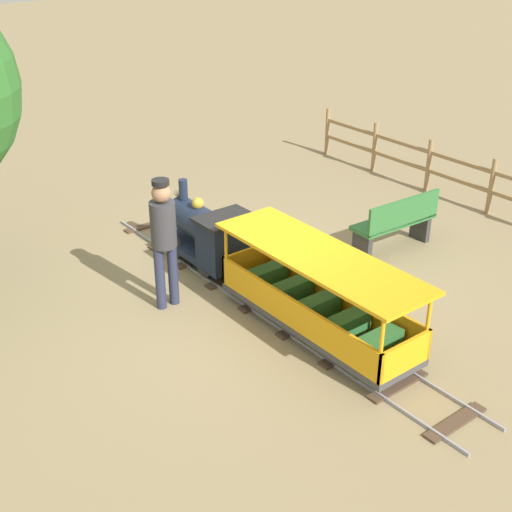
% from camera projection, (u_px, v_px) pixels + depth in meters
% --- Properties ---
extents(ground_plane, '(60.00, 60.00, 0.00)m').
position_uv_depth(ground_plane, '(253.00, 294.00, 8.71)').
color(ground_plane, '#8C7A56').
extents(track, '(0.77, 6.40, 0.04)m').
position_uv_depth(track, '(266.00, 301.00, 8.53)').
color(track, gray).
rests_on(track, ground_plane).
extents(locomotive, '(0.73, 1.45, 1.02)m').
position_uv_depth(locomotive, '(209.00, 234.00, 9.16)').
color(locomotive, '#192338').
rests_on(locomotive, ground_plane).
extents(passenger_car, '(0.83, 2.70, 0.97)m').
position_uv_depth(passenger_car, '(317.00, 302.00, 7.71)').
color(passenger_car, '#3F3F3F').
rests_on(passenger_car, ground_plane).
extents(conductor_person, '(0.30, 0.30, 1.62)m').
position_uv_depth(conductor_person, '(164.00, 234.00, 8.03)').
color(conductor_person, '#282D47').
rests_on(conductor_person, ground_plane).
extents(park_bench, '(1.32, 0.46, 0.82)m').
position_uv_depth(park_bench, '(396.00, 223.00, 9.62)').
color(park_bench, '#2D6B33').
rests_on(park_bench, ground_plane).
extents(fence_section, '(0.08, 7.48, 0.90)m').
position_uv_depth(fence_section, '(492.00, 184.00, 10.77)').
color(fence_section, '#93754C').
rests_on(fence_section, ground_plane).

